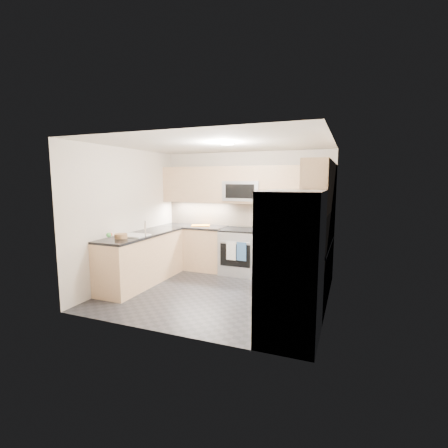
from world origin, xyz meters
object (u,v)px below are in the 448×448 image
Objects in this scene: refrigerator at (291,267)px; cutting_board at (201,225)px; fruit_basket at (121,236)px; microwave at (243,191)px; gas_range at (240,252)px; utensil_bowl at (304,228)px.

refrigerator reaches higher than cutting_board.
fruit_basket reaches higher than cutting_board.
refrigerator is 3.47m from cutting_board.
microwave is 3.04m from refrigerator.
fruit_basket reaches higher than gas_range.
refrigerator is at bearing -60.38° from microwave.
utensil_bowl is at bearing -7.77° from microwave.
microwave is 0.42× the size of refrigerator.
gas_range is 1.07m from cutting_board.
utensil_bowl is 2.23m from cutting_board.
gas_range is 2.86m from refrigerator.
microwave reaches higher than cutting_board.
utensil_bowl reaches higher than cutting_board.
microwave is 1.46m from utensil_bowl.
refrigerator is (1.45, -2.55, -0.80)m from microwave.
cutting_board is at bearing 72.74° from fruit_basket.
fruit_basket is (-1.53, -1.93, -0.72)m from microwave.
utensil_bowl is at bearing 94.08° from refrigerator.
refrigerator is at bearing -46.34° from cutting_board.
cutting_board is (-2.22, 0.13, -0.08)m from utensil_bowl.
fruit_basket is (-2.81, -1.76, -0.05)m from utensil_bowl.
utensil_bowl is 0.80× the size of cutting_board.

